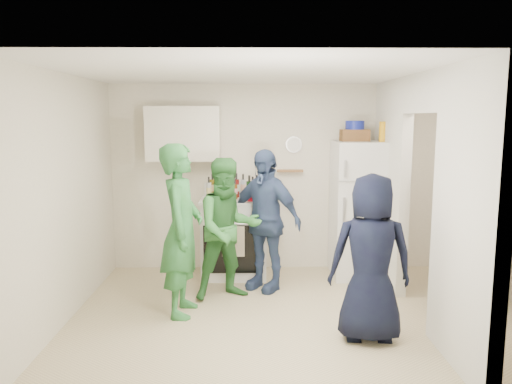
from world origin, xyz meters
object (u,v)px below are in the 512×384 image
at_px(fridge, 361,209).
at_px(wicker_basket, 355,135).
at_px(person_green_center, 228,229).
at_px(blue_bowl, 355,125).
at_px(person_denim, 264,220).
at_px(person_green_left, 182,230).
at_px(person_nook, 473,229).
at_px(stove, 234,237).
at_px(yellow_cup_stack_top, 383,132).
at_px(person_navy, 371,258).

height_order(fridge, wicker_basket, wicker_basket).
bearing_deg(person_green_center, fridge, 5.25).
bearing_deg(wicker_basket, blue_bowl, 0.00).
bearing_deg(fridge, person_denim, -158.25).
bearing_deg(person_denim, person_green_left, -102.46).
bearing_deg(person_nook, person_denim, -83.06).
xyz_separation_m(fridge, person_green_left, (-2.15, -1.27, 0.02)).
xyz_separation_m(fridge, blue_bowl, (-0.10, 0.05, 1.08)).
bearing_deg(stove, fridge, -1.04).
bearing_deg(person_green_left, stove, -17.78).
xyz_separation_m(blue_bowl, person_green_center, (-1.59, -0.86, -1.16)).
bearing_deg(blue_bowl, fridge, -26.57).
distance_m(person_green_left, person_denim, 1.17).
relative_size(yellow_cup_stack_top, person_navy, 0.16).
height_order(yellow_cup_stack_top, person_denim, yellow_cup_stack_top).
height_order(yellow_cup_stack_top, person_green_center, yellow_cup_stack_top).
bearing_deg(blue_bowl, person_green_left, -147.26).
bearing_deg(person_green_center, stove, 66.94).
bearing_deg(person_green_left, fridge, -56.03).
height_order(stove, person_green_center, person_green_center).
distance_m(fridge, person_navy, 1.95).
distance_m(wicker_basket, person_denim, 1.63).
distance_m(person_green_center, person_nook, 2.67).
height_order(stove, person_denim, person_denim).
bearing_deg(blue_bowl, person_green_center, -151.67).
bearing_deg(person_green_left, wicker_basket, -53.82).
bearing_deg(fridge, wicker_basket, 153.43).
bearing_deg(stove, person_green_left, -111.22).
relative_size(stove, fridge, 0.58).
distance_m(blue_bowl, yellow_cup_stack_top, 0.36).
bearing_deg(yellow_cup_stack_top, blue_bowl, 154.89).
height_order(blue_bowl, person_denim, blue_bowl).
xyz_separation_m(stove, person_navy, (1.31, -1.95, 0.27)).
xyz_separation_m(wicker_basket, person_nook, (1.07, -1.17, -0.97)).
height_order(stove, yellow_cup_stack_top, yellow_cup_stack_top).
xyz_separation_m(stove, person_green_left, (-0.50, -1.30, 0.39)).
distance_m(fridge, blue_bowl, 1.09).
height_order(person_green_left, person_green_center, person_green_left).
height_order(wicker_basket, blue_bowl, blue_bowl).
relative_size(stove, blue_bowl, 4.25).
height_order(person_green_center, person_nook, person_nook).
relative_size(yellow_cup_stack_top, person_denim, 0.15).
distance_m(person_green_center, person_denim, 0.52).
distance_m(fridge, person_green_left, 2.50).
xyz_separation_m(blue_bowl, person_navy, (-0.23, -1.97, -1.18)).
relative_size(yellow_cup_stack_top, person_green_center, 0.15).
relative_size(stove, person_green_left, 0.57).
bearing_deg(person_navy, yellow_cup_stack_top, -102.98).
height_order(stove, person_navy, person_navy).
height_order(wicker_basket, person_green_center, wicker_basket).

